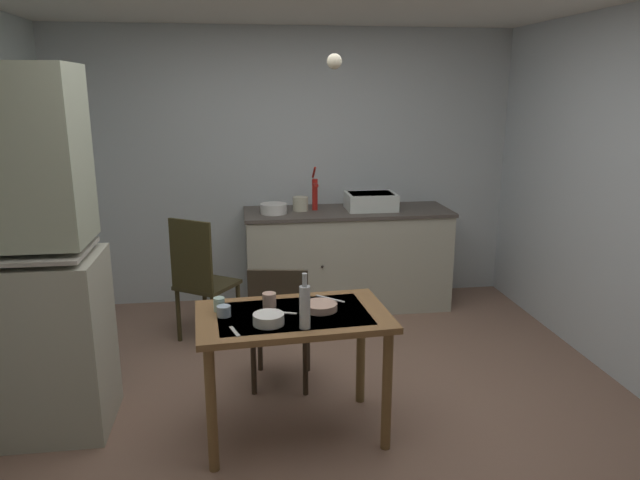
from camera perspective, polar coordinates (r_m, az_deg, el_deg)
name	(u,v)px	position (r m, az deg, el deg)	size (l,w,h in m)	color
ground_plane	(321,416)	(3.78, 0.10, -16.77)	(5.39, 5.39, 0.00)	#866554
wall_back	(287,168)	(5.51, -3.18, 7.05)	(4.28, 0.10, 2.50)	silver
hutch_cabinet	(24,270)	(3.68, -26.84, -2.59)	(0.82, 0.58, 2.09)	#B4B4A0
counter_cabinet	(347,258)	(5.38, 2.64, -1.81)	(1.85, 0.64, 0.91)	#B4B4A0
sink_basin	(371,201)	(5.30, 4.96, 3.79)	(0.44, 0.34, 0.15)	white
hand_pump	(315,191)	(5.24, -0.50, 4.74)	(0.05, 0.27, 0.39)	#B21E19
mixing_bowl_counter	(274,209)	(5.13, -4.52, 3.07)	(0.23, 0.23, 0.09)	white
stoneware_crock	(300,204)	(5.24, -1.91, 3.54)	(0.14, 0.14, 0.12)	beige
dining_table	(293,332)	(3.35, -2.62, -8.96)	(1.11, 0.72, 0.74)	brown
chair_far_side	(280,322)	(3.92, -3.89, -7.98)	(0.46, 0.46, 0.87)	#372A1E
chair_by_counter	(201,278)	(4.69, -11.48, -3.66)	(0.56, 0.56, 1.01)	#38311B
serving_bowl_wide	(269,319)	(3.16, -5.02, -7.66)	(0.17, 0.17, 0.06)	white
soup_bowl_small	(320,307)	(3.34, 0.04, -6.49)	(0.19, 0.19, 0.04)	tan
mug_dark	(224,311)	(3.29, -9.33, -6.83)	(0.08, 0.08, 0.06)	#9EB2C6
teacup_cream	(219,304)	(3.37, -9.77, -6.19)	(0.06, 0.06, 0.08)	#ADD1C1
mug_tall	(269,300)	(3.39, -4.95, -5.83)	(0.08, 0.08, 0.08)	tan
glass_bottle	(305,306)	(3.06, -1.49, -6.42)	(0.06, 0.06, 0.30)	#B7BCC1
table_knife	(330,299)	(3.52, 0.99, -5.72)	(0.20, 0.02, 0.01)	silver
teaspoon_near_bowl	(235,332)	(3.09, -8.29, -8.80)	(0.14, 0.02, 0.01)	beige
teaspoon_by_cup	(284,313)	(3.31, -3.54, -7.07)	(0.15, 0.02, 0.01)	beige
pendant_bulb	(334,61)	(3.17, 1.41, 16.96)	(0.08, 0.08, 0.08)	#F9EFCC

